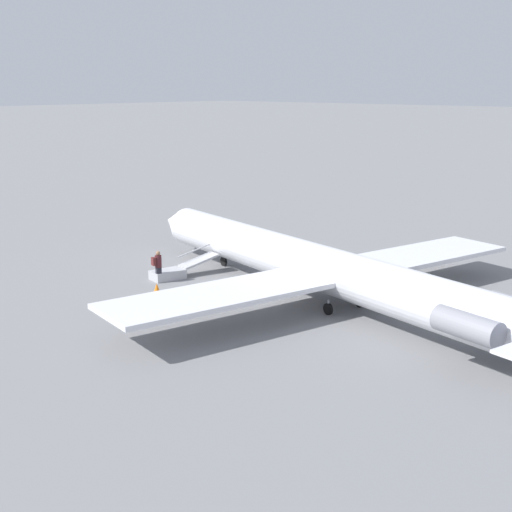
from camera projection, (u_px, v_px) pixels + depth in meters
ground_plane at (311, 298)px, 35.60m from camera, size 600.00×600.00×0.00m
airplane_main at (323, 268)px, 34.51m from camera, size 29.72×23.14×5.85m
boarding_stairs at (174, 271)px, 39.31m from camera, size 1.86×4.14×1.53m
passenger at (158, 264)px, 38.21m from camera, size 0.40×0.56×1.74m
traffic_cone_near_stairs at (157, 290)px, 35.90m from camera, size 0.62×0.62×0.68m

